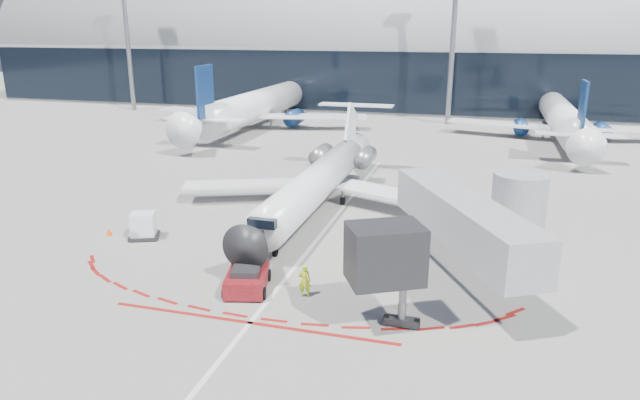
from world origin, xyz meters
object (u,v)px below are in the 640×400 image
(ramp_worker, at_px, (305,280))
(uld_container, at_px, (143,226))
(pushback_tug, at_px, (247,279))
(regional_jet, at_px, (320,179))

(ramp_worker, height_order, uld_container, ramp_worker)
(pushback_tug, bearing_deg, ramp_worker, -12.68)
(pushback_tug, bearing_deg, regional_jet, 76.40)
(regional_jet, height_order, pushback_tug, regional_jet)
(regional_jet, relative_size, uld_container, 11.85)
(ramp_worker, bearing_deg, pushback_tug, -12.49)
(regional_jet, height_order, uld_container, regional_jet)
(regional_jet, relative_size, ramp_worker, 15.53)
(pushback_tug, xyz_separation_m, uld_container, (-9.30, 5.12, 0.26))
(ramp_worker, bearing_deg, regional_jet, -91.22)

